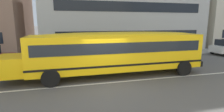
% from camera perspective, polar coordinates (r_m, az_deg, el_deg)
% --- Properties ---
extents(ground_plane, '(400.00, 400.00, 0.00)m').
position_cam_1_polar(ground_plane, '(9.98, -2.01, -8.85)').
color(ground_plane, '#54514F').
extents(sidewalk_far, '(120.00, 3.00, 0.01)m').
position_cam_1_polar(sidewalk_far, '(17.80, -7.72, -0.13)').
color(sidewalk_far, gray).
rests_on(sidewalk_far, ground_plane).
extents(lane_centreline, '(110.00, 0.16, 0.01)m').
position_cam_1_polar(lane_centreline, '(9.98, -2.01, -8.83)').
color(lane_centreline, silver).
rests_on(lane_centreline, ground_plane).
extents(school_bus, '(12.56, 2.97, 2.80)m').
position_cam_1_polar(school_bus, '(11.06, 0.79, 2.02)').
color(school_bus, yellow).
rests_on(school_bus, ground_plane).
extents(apartment_block_far_centre, '(20.39, 12.21, 13.30)m').
position_cam_1_polar(apartment_block_far_centre, '(26.23, 2.11, 18.03)').
color(apartment_block_far_centre, '#B7B7B2').
rests_on(apartment_block_far_centre, ground_plane).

